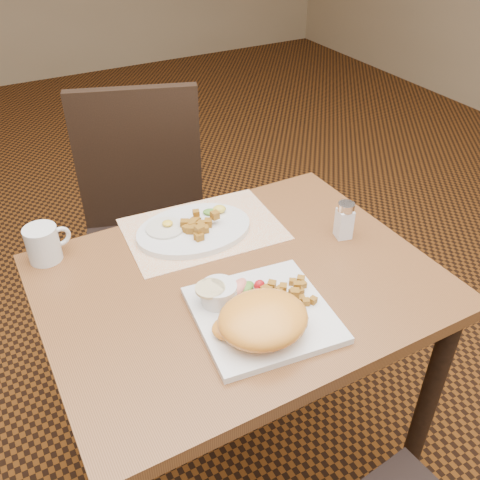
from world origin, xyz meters
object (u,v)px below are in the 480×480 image
table (240,313)px  plate_square (263,314)px  coffee_mug (44,244)px  salt_shaker (344,220)px  plate_oval (194,230)px  chair_far (145,222)px

table → plate_square: (-0.02, -0.14, 0.12)m
coffee_mug → salt_shaker: bearing=-21.5°
table → plate_oval: bearing=94.1°
table → plate_oval: 0.25m
plate_oval → salt_shaker: bearing=-30.8°
salt_shaker → coffee_mug: (-0.70, 0.27, -0.01)m
plate_square → chair_far: bearing=89.7°
table → coffee_mug: size_ratio=8.09×
coffee_mug → plate_square: bearing=-50.5°
salt_shaker → coffee_mug: salt_shaker is taller
chair_far → salt_shaker: (0.33, -0.62, 0.26)m
plate_square → salt_shaker: (0.34, 0.16, 0.04)m
coffee_mug → table: bearing=-38.0°
coffee_mug → plate_oval: bearing=-11.7°
plate_oval → salt_shaker: (0.33, -0.20, 0.04)m
plate_square → coffee_mug: size_ratio=2.52×
plate_oval → coffee_mug: size_ratio=2.74×
chair_far → coffee_mug: 0.56m
chair_far → plate_square: bearing=108.7°
table → coffee_mug: bearing=142.0°
chair_far → plate_oval: size_ratio=3.19×
chair_far → plate_oval: (-0.00, -0.42, 0.22)m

